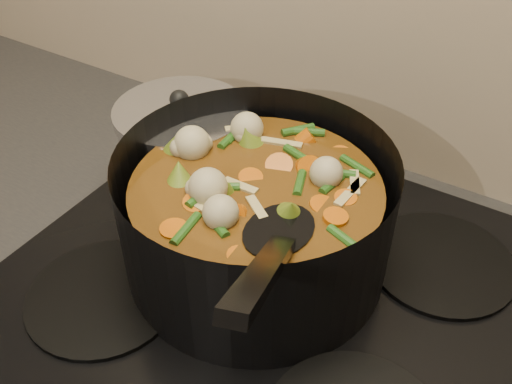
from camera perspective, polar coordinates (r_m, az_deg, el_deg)
The scene contains 3 objects.
stovetop at distance 0.70m, azimuth 2.14°, elevation -9.26°, with size 0.62×0.54×0.03m.
stockpot at distance 0.67m, azimuth 0.02°, elevation -2.51°, with size 0.35×0.42×0.23m.
saucepan at distance 0.81m, azimuth -7.25°, elevation 4.63°, with size 0.18×0.18×0.15m.
Camera 1 is at (0.22, 1.52, 1.45)m, focal length 40.00 mm.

